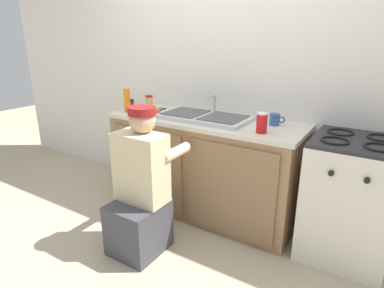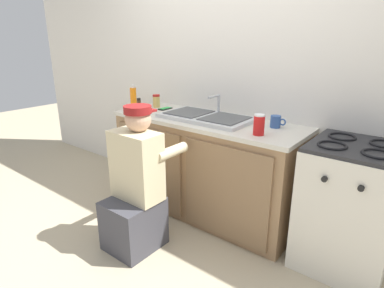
{
  "view_description": "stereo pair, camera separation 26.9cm",
  "coord_description": "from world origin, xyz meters",
  "px_view_note": "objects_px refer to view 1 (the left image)",
  "views": [
    {
      "loc": [
        1.36,
        -2.06,
        1.56
      ],
      "look_at": [
        0.0,
        0.1,
        0.71
      ],
      "focal_mm": 30.0,
      "sensor_mm": 36.0,
      "label": 1
    },
    {
      "loc": [
        1.58,
        -1.91,
        1.56
      ],
      "look_at": [
        0.0,
        0.1,
        0.71
      ],
      "focal_mm": 30.0,
      "sensor_mm": 36.0,
      "label": 2
    }
  ],
  "objects_px": {
    "spice_bottle_pepper": "(132,105)",
    "coffee_mug": "(275,119)",
    "cell_phone": "(159,109)",
    "soda_cup_red": "(262,123)",
    "condiment_jar": "(149,102)",
    "stove_range": "(348,199)",
    "soap_bottle_orange": "(127,100)",
    "sink_double_basin": "(204,116)",
    "plumber_person": "(141,194)"
  },
  "relations": [
    {
      "from": "plumber_person",
      "to": "spice_bottle_pepper",
      "type": "xyz_separation_m",
      "value": [
        -0.67,
        0.69,
        0.48
      ]
    },
    {
      "from": "stove_range",
      "to": "plumber_person",
      "type": "height_order",
      "value": "plumber_person"
    },
    {
      "from": "cell_phone",
      "to": "soda_cup_red",
      "type": "bearing_deg",
      "value": -11.45
    },
    {
      "from": "plumber_person",
      "to": "condiment_jar",
      "type": "height_order",
      "value": "plumber_person"
    },
    {
      "from": "condiment_jar",
      "to": "spice_bottle_pepper",
      "type": "relative_size",
      "value": 1.22
    },
    {
      "from": "sink_double_basin",
      "to": "cell_phone",
      "type": "distance_m",
      "value": 0.56
    },
    {
      "from": "condiment_jar",
      "to": "soap_bottle_orange",
      "type": "xyz_separation_m",
      "value": [
        -0.06,
        -0.25,
        0.05
      ]
    },
    {
      "from": "soda_cup_red",
      "to": "cell_phone",
      "type": "relative_size",
      "value": 1.09
    },
    {
      "from": "soda_cup_red",
      "to": "cell_phone",
      "type": "bearing_deg",
      "value": 168.55
    },
    {
      "from": "plumber_person",
      "to": "soda_cup_red",
      "type": "distance_m",
      "value": 1.04
    },
    {
      "from": "sink_double_basin",
      "to": "plumber_person",
      "type": "distance_m",
      "value": 0.89
    },
    {
      "from": "sink_double_basin",
      "to": "coffee_mug",
      "type": "height_order",
      "value": "sink_double_basin"
    },
    {
      "from": "soda_cup_red",
      "to": "spice_bottle_pepper",
      "type": "height_order",
      "value": "soda_cup_red"
    },
    {
      "from": "plumber_person",
      "to": "spice_bottle_pepper",
      "type": "height_order",
      "value": "plumber_person"
    },
    {
      "from": "soda_cup_red",
      "to": "condiment_jar",
      "type": "xyz_separation_m",
      "value": [
        -1.27,
        0.25,
        -0.01
      ]
    },
    {
      "from": "stove_range",
      "to": "spice_bottle_pepper",
      "type": "xyz_separation_m",
      "value": [
        -1.99,
        -0.07,
        0.49
      ]
    },
    {
      "from": "plumber_person",
      "to": "cell_phone",
      "type": "distance_m",
      "value": 1.04
    },
    {
      "from": "sink_double_basin",
      "to": "spice_bottle_pepper",
      "type": "bearing_deg",
      "value": -174.9
    },
    {
      "from": "condiment_jar",
      "to": "stove_range",
      "type": "bearing_deg",
      "value": -2.73
    },
    {
      "from": "sink_double_basin",
      "to": "cell_phone",
      "type": "height_order",
      "value": "sink_double_basin"
    },
    {
      "from": "sink_double_basin",
      "to": "condiment_jar",
      "type": "bearing_deg",
      "value": 172.65
    },
    {
      "from": "cell_phone",
      "to": "spice_bottle_pepper",
      "type": "bearing_deg",
      "value": -147.25
    },
    {
      "from": "soda_cup_red",
      "to": "coffee_mug",
      "type": "relative_size",
      "value": 1.21
    },
    {
      "from": "condiment_jar",
      "to": "coffee_mug",
      "type": "distance_m",
      "value": 1.28
    },
    {
      "from": "sink_double_basin",
      "to": "soap_bottle_orange",
      "type": "height_order",
      "value": "soap_bottle_orange"
    },
    {
      "from": "soda_cup_red",
      "to": "soap_bottle_orange",
      "type": "xyz_separation_m",
      "value": [
        -1.32,
        -0.01,
        0.04
      ]
    },
    {
      "from": "spice_bottle_pepper",
      "to": "coffee_mug",
      "type": "xyz_separation_m",
      "value": [
        1.37,
        0.18,
        -0.0
      ]
    },
    {
      "from": "plumber_person",
      "to": "condiment_jar",
      "type": "bearing_deg",
      "value": 124.66
    },
    {
      "from": "cell_phone",
      "to": "spice_bottle_pepper",
      "type": "distance_m",
      "value": 0.27
    },
    {
      "from": "sink_double_basin",
      "to": "soap_bottle_orange",
      "type": "bearing_deg",
      "value": -167.56
    },
    {
      "from": "coffee_mug",
      "to": "spice_bottle_pepper",
      "type": "bearing_deg",
      "value": -172.65
    },
    {
      "from": "stove_range",
      "to": "plumber_person",
      "type": "distance_m",
      "value": 1.52
    },
    {
      "from": "cell_phone",
      "to": "plumber_person",
      "type": "bearing_deg",
      "value": -61.46
    },
    {
      "from": "spice_bottle_pepper",
      "to": "cell_phone",
      "type": "bearing_deg",
      "value": 32.75
    },
    {
      "from": "plumber_person",
      "to": "soap_bottle_orange",
      "type": "xyz_separation_m",
      "value": [
        -0.64,
        0.59,
        0.54
      ]
    },
    {
      "from": "cell_phone",
      "to": "condiment_jar",
      "type": "distance_m",
      "value": 0.15
    },
    {
      "from": "condiment_jar",
      "to": "spice_bottle_pepper",
      "type": "distance_m",
      "value": 0.18
    },
    {
      "from": "sink_double_basin",
      "to": "coffee_mug",
      "type": "bearing_deg",
      "value": 10.26
    },
    {
      "from": "spice_bottle_pepper",
      "to": "soap_bottle_orange",
      "type": "height_order",
      "value": "soap_bottle_orange"
    },
    {
      "from": "soap_bottle_orange",
      "to": "coffee_mug",
      "type": "xyz_separation_m",
      "value": [
        1.34,
        0.27,
        -0.07
      ]
    },
    {
      "from": "soda_cup_red",
      "to": "coffee_mug",
      "type": "bearing_deg",
      "value": 87.19
    },
    {
      "from": "stove_range",
      "to": "cell_phone",
      "type": "distance_m",
      "value": 1.82
    },
    {
      "from": "stove_range",
      "to": "soap_bottle_orange",
      "type": "relative_size",
      "value": 3.65
    },
    {
      "from": "stove_range",
      "to": "coffee_mug",
      "type": "relative_size",
      "value": 7.25
    },
    {
      "from": "soda_cup_red",
      "to": "sink_double_basin",
      "type": "bearing_deg",
      "value": 164.83
    },
    {
      "from": "sink_double_basin",
      "to": "cell_phone",
      "type": "relative_size",
      "value": 5.71
    },
    {
      "from": "plumber_person",
      "to": "coffee_mug",
      "type": "height_order",
      "value": "plumber_person"
    },
    {
      "from": "sink_double_basin",
      "to": "stove_range",
      "type": "relative_size",
      "value": 0.88
    },
    {
      "from": "condiment_jar",
      "to": "cell_phone",
      "type": "bearing_deg",
      "value": -6.93
    },
    {
      "from": "condiment_jar",
      "to": "coffee_mug",
      "type": "bearing_deg",
      "value": 0.83
    }
  ]
}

